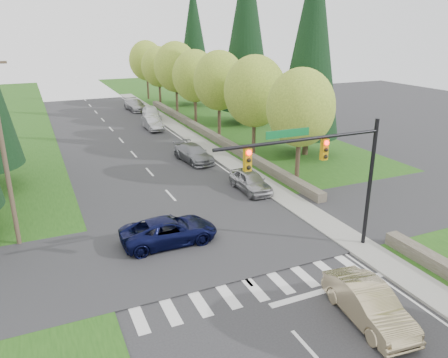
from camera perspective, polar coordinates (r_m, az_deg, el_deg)
ground at (r=17.80m, az=9.11°, el=-19.20°), size 120.00×120.00×0.00m
grass_east at (r=39.37m, az=9.30°, el=3.00°), size 14.00×110.00×0.06m
cross_street at (r=23.74m, az=-1.48°, el=-8.26°), size 120.00×8.00×0.10m
sidewalk_east at (r=38.20m, az=-0.05°, el=2.81°), size 1.80×80.00×0.13m
curb_east at (r=37.88m, az=-1.22°, el=2.66°), size 0.20×80.00×0.13m
stone_wall_north at (r=45.88m, az=-2.20°, el=6.02°), size 0.70×40.00×0.70m
traffic_signal at (r=21.06m, az=13.22°, el=2.22°), size 8.70×0.37×6.80m
utility_pole at (r=24.19m, az=-26.87°, el=3.22°), size 1.60×0.24×10.00m
decid_tree_0 at (r=31.17m, az=9.99°, el=9.15°), size 4.80×4.80×8.37m
decid_tree_1 at (r=37.12m, az=4.05°, el=11.34°), size 5.20×5.20×8.80m
decid_tree_2 at (r=43.27m, az=-0.64°, el=12.72°), size 5.00×5.00×8.82m
decid_tree_3 at (r=49.79m, az=-3.84°, el=13.28°), size 5.00×5.00×8.55m
decid_tree_4 at (r=56.36m, az=-6.32°, el=14.34°), size 5.40×5.40×9.18m
decid_tree_5 at (r=63.03m, az=-8.53°, el=14.30°), size 4.80×4.80×8.30m
decid_tree_6 at (r=69.76m, az=-10.11°, el=14.98°), size 5.20×5.20×8.86m
conifer_e_a at (r=38.38m, az=11.44°, el=17.28°), size 5.44×5.44×17.80m
conifer_e_b at (r=50.91m, az=2.93°, el=19.21°), size 6.12×6.12×19.80m
conifer_e_c at (r=63.38m, az=-3.97°, el=17.90°), size 5.10×5.10×16.80m
sedan_champagne at (r=18.63m, az=18.38°, el=-15.22°), size 2.10×4.73×1.51m
suv_navy at (r=23.53m, az=-7.17°, el=-6.72°), size 5.14×2.37×1.43m
parked_car_a at (r=30.58m, az=3.48°, el=-0.26°), size 1.74×4.26×1.45m
parked_car_b at (r=37.29m, az=-4.01°, el=3.37°), size 2.54×5.07×1.41m
parked_car_c at (r=49.43m, az=-9.34°, el=7.21°), size 1.57×4.38×1.44m
parked_car_d at (r=55.18m, az=-9.50°, el=8.56°), size 2.52×4.92×1.60m
parked_car_e at (r=61.11m, az=-11.47°, el=9.44°), size 2.54×5.30×1.49m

